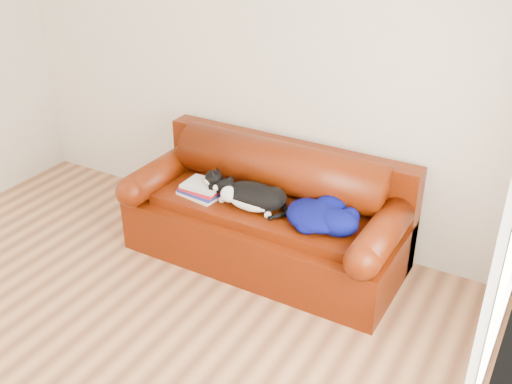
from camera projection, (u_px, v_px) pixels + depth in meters
ground at (88, 353)px, 3.78m from camera, size 4.50×4.50×0.00m
room_shell at (64, 106)px, 2.95m from camera, size 4.52×4.02×2.61m
sofa_base at (265, 232)px, 4.61m from camera, size 2.10×0.90×0.50m
sofa_back at (281, 184)px, 4.65m from camera, size 2.10×1.01×0.88m
book_stack at (203, 189)px, 4.57m from camera, size 0.35×0.29×0.10m
cat at (253, 197)px, 4.36m from camera, size 0.69×0.36×0.24m
blanket at (321, 215)px, 4.17m from camera, size 0.59×0.47×0.17m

